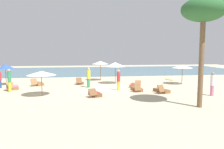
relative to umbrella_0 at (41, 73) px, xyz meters
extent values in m
plane|color=beige|center=(5.41, 2.74, -1.79)|extent=(60.00, 60.00, 0.00)
cube|color=slate|center=(5.41, 19.74, -1.76)|extent=(48.00, 16.00, 0.06)
cylinder|color=brown|center=(0.00, 0.00, -0.84)|extent=(0.05, 0.05, 1.91)
cone|color=white|center=(0.00, 0.00, 0.00)|extent=(2.25, 2.25, 0.32)
cylinder|color=brown|center=(5.26, 8.07, -0.68)|extent=(0.06, 0.06, 2.22)
cone|color=silver|center=(5.26, 8.07, 0.31)|extent=(1.94, 1.94, 0.35)
cylinder|color=brown|center=(6.60, 5.39, -0.68)|extent=(0.05, 0.05, 2.22)
cone|color=silver|center=(6.60, 5.39, 0.26)|extent=(2.10, 2.10, 0.45)
cylinder|color=olive|center=(-4.51, 6.03, -0.75)|extent=(0.06, 0.06, 2.08)
cone|color=#3359B2|center=(-4.51, 6.03, 0.10)|extent=(1.77, 1.77, 0.48)
cylinder|color=brown|center=(13.41, 4.11, -0.80)|extent=(0.06, 0.06, 1.98)
cone|color=silver|center=(13.41, 4.11, 0.07)|extent=(2.08, 2.08, 0.32)
cube|color=olive|center=(8.07, 3.26, -1.65)|extent=(1.11, 1.62, 0.28)
cube|color=olive|center=(8.33, 2.61, -1.37)|extent=(0.70, 0.64, 0.55)
cube|color=#BF3338|center=(8.07, 3.26, -1.50)|extent=(0.86, 1.16, 0.03)
cube|color=brown|center=(9.77, 0.18, -1.65)|extent=(1.15, 1.61, 0.28)
cube|color=brown|center=(9.49, -0.46, -1.35)|extent=(0.68, 0.59, 0.59)
cube|color=olive|center=(-3.01, 3.54, -1.65)|extent=(1.04, 1.61, 0.28)
cube|color=olive|center=(-3.23, 2.88, -1.37)|extent=(0.69, 0.63, 0.54)
cube|color=#D17299|center=(-3.01, 3.54, -1.50)|extent=(0.82, 1.16, 0.03)
cube|color=olive|center=(-1.24, 5.54, -1.65)|extent=(1.24, 1.61, 0.28)
cube|color=olive|center=(-1.57, 4.92, -1.35)|extent=(0.68, 0.60, 0.60)
cube|color=brown|center=(4.11, -0.50, -1.65)|extent=(1.03, 1.61, 0.28)
cube|color=brown|center=(3.89, -1.16, -1.38)|extent=(0.70, 0.66, 0.51)
cube|color=#BF3338|center=(4.11, -0.50, -1.50)|extent=(0.81, 1.16, 0.03)
cube|color=brown|center=(7.86, 1.19, -1.65)|extent=(0.81, 1.57, 0.28)
cube|color=brown|center=(7.75, 0.50, -1.35)|extent=(0.62, 0.46, 0.60)
cube|color=brown|center=(2.90, 5.97, -1.65)|extent=(0.79, 1.57, 0.28)
cube|color=brown|center=(2.81, 5.27, -1.36)|extent=(0.62, 0.51, 0.57)
cube|color=white|center=(2.90, 5.97, -1.50)|extent=(0.64, 1.11, 0.03)
cylinder|color=yellow|center=(6.31, 1.60, -1.40)|extent=(0.29, 0.29, 0.79)
cylinder|color=#BF3338|center=(6.31, 1.60, -0.59)|extent=(0.34, 0.34, 0.83)
sphere|color=tan|center=(6.31, 1.60, -0.07)|extent=(0.22, 0.22, 0.22)
cylinder|color=#338C59|center=(3.74, 3.43, -1.38)|extent=(0.40, 0.40, 0.83)
cylinder|color=yellow|center=(3.74, 3.43, -0.53)|extent=(0.47, 0.47, 0.86)
sphere|color=tan|center=(3.74, 3.43, 0.00)|extent=(0.23, 0.23, 0.23)
cylinder|color=yellow|center=(-3.00, 2.06, -1.37)|extent=(0.26, 0.26, 0.85)
cylinder|color=#338C59|center=(-3.00, 2.06, -0.50)|extent=(0.31, 0.31, 0.89)
sphere|color=tan|center=(-3.00, 2.06, 0.05)|extent=(0.24, 0.24, 0.24)
cylinder|color=#2D4C8C|center=(-4.52, 4.25, -1.43)|extent=(0.29, 0.29, 0.73)
cylinder|color=#BF3338|center=(-4.52, 4.25, -0.68)|extent=(0.35, 0.35, 0.77)
cylinder|color=#D17299|center=(13.18, -1.73, -1.39)|extent=(0.34, 0.34, 0.80)
cylinder|color=white|center=(13.18, -1.73, -0.57)|extent=(0.40, 0.40, 0.84)
sphere|color=#A37556|center=(13.18, -1.73, -0.05)|extent=(0.23, 0.23, 0.23)
cylinder|color=brown|center=(10.40, -4.92, 0.97)|extent=(0.31, 0.31, 5.53)
ellipsoid|color=#285B2D|center=(10.40, -4.92, 4.21)|extent=(2.67, 2.67, 1.47)
ellipsoid|color=gold|center=(13.46, 7.77, -1.76)|extent=(0.78, 1.89, 0.07)
camera|label=1|loc=(3.05, -18.01, 1.84)|focal=36.40mm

